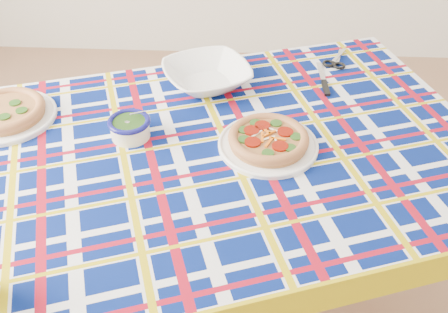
# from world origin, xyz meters

# --- Properties ---
(dining_table) EXTENTS (1.69, 1.34, 0.69)m
(dining_table) POSITION_xyz_m (-0.11, 0.14, 0.62)
(dining_table) COLOR brown
(dining_table) RESTS_ON floor
(tablecloth) EXTENTS (1.72, 1.38, 0.10)m
(tablecloth) POSITION_xyz_m (-0.11, 0.14, 0.65)
(tablecloth) COLOR #051559
(tablecloth) RESTS_ON dining_table
(main_focaccia_plate) EXTENTS (0.34, 0.34, 0.05)m
(main_focaccia_plate) POSITION_xyz_m (0.05, 0.16, 0.72)
(main_focaccia_plate) COLOR #A06739
(main_focaccia_plate) RESTS_ON tablecloth
(pesto_bowl) EXTENTS (0.14, 0.14, 0.07)m
(pesto_bowl) POSITION_xyz_m (-0.31, 0.19, 0.73)
(pesto_bowl) COLOR black
(pesto_bowl) RESTS_ON tablecloth
(serving_bowl) EXTENTS (0.34, 0.34, 0.06)m
(serving_bowl) POSITION_xyz_m (-0.13, 0.46, 0.73)
(serving_bowl) COLOR white
(serving_bowl) RESTS_ON tablecloth
(second_focaccia_plate) EXTENTS (0.36, 0.36, 0.05)m
(second_focaccia_plate) POSITION_xyz_m (-0.67, 0.25, 0.72)
(second_focaccia_plate) COLOR #A06739
(second_focaccia_plate) RESTS_ON tablecloth
(table_knife) EXTENTS (0.03, 0.21, 0.01)m
(table_knife) POSITION_xyz_m (0.23, 0.55, 0.70)
(table_knife) COLOR silver
(table_knife) RESTS_ON tablecloth
(kitchen_scissors) EXTENTS (0.14, 0.18, 0.01)m
(kitchen_scissors) POSITION_xyz_m (0.30, 0.66, 0.70)
(kitchen_scissors) COLOR silver
(kitchen_scissors) RESTS_ON tablecloth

